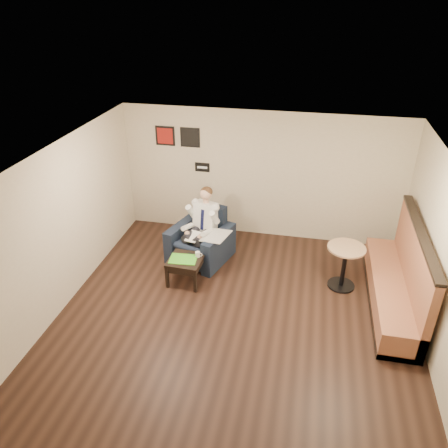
% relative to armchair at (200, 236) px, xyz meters
% --- Properties ---
extents(ground, '(6.00, 6.00, 0.00)m').
position_rel_armchair_xyz_m(ground, '(1.05, -1.73, -0.52)').
color(ground, black).
rests_on(ground, ground).
extents(wall_back, '(6.00, 0.02, 2.80)m').
position_rel_armchair_xyz_m(wall_back, '(1.05, 1.27, 0.88)').
color(wall_back, beige).
rests_on(wall_back, ground).
extents(wall_front, '(6.00, 0.02, 2.80)m').
position_rel_armchair_xyz_m(wall_front, '(1.05, -4.73, 0.88)').
color(wall_front, beige).
rests_on(wall_front, ground).
extents(wall_left, '(0.02, 6.00, 2.80)m').
position_rel_armchair_xyz_m(wall_left, '(-1.95, -1.73, 0.88)').
color(wall_left, beige).
rests_on(wall_left, ground).
extents(wall_right, '(0.02, 6.00, 2.80)m').
position_rel_armchair_xyz_m(wall_right, '(4.05, -1.73, 0.88)').
color(wall_right, beige).
rests_on(wall_right, ground).
extents(ceiling, '(6.00, 6.00, 0.02)m').
position_rel_armchair_xyz_m(ceiling, '(1.05, -1.73, 2.28)').
color(ceiling, white).
rests_on(ceiling, wall_back).
extents(seating_sign, '(0.32, 0.02, 0.20)m').
position_rel_armchair_xyz_m(seating_sign, '(-0.25, 1.26, 0.98)').
color(seating_sign, black).
rests_on(seating_sign, wall_back).
extents(art_print_left, '(0.42, 0.03, 0.42)m').
position_rel_armchair_xyz_m(art_print_left, '(-1.05, 1.26, 1.63)').
color(art_print_left, maroon).
rests_on(art_print_left, wall_back).
extents(art_print_right, '(0.42, 0.03, 0.42)m').
position_rel_armchair_xyz_m(art_print_right, '(-0.50, 1.26, 1.63)').
color(art_print_right, black).
rests_on(art_print_right, wall_back).
extents(armchair, '(1.35, 1.35, 1.04)m').
position_rel_armchair_xyz_m(armchair, '(0.00, 0.00, 0.00)').
color(armchair, black).
rests_on(armchair, ground).
extents(seated_man, '(0.95, 1.17, 1.43)m').
position_rel_armchair_xyz_m(seated_man, '(-0.04, -0.13, 0.19)').
color(seated_man, silver).
rests_on(seated_man, armchair).
extents(lap_papers, '(0.31, 0.39, 0.01)m').
position_rel_armchair_xyz_m(lap_papers, '(-0.07, -0.24, 0.12)').
color(lap_papers, white).
rests_on(lap_papers, seated_man).
extents(newspaper, '(0.58, 0.66, 0.01)m').
position_rel_armchair_xyz_m(newspaper, '(0.38, -0.24, 0.19)').
color(newspaper, silver).
rests_on(newspaper, armchair).
extents(side_table, '(0.64, 0.64, 0.50)m').
position_rel_armchair_xyz_m(side_table, '(-0.07, -0.84, -0.27)').
color(side_table, black).
rests_on(side_table, ground).
extents(green_folder, '(0.53, 0.40, 0.01)m').
position_rel_armchair_xyz_m(green_folder, '(-0.10, -0.86, -0.01)').
color(green_folder, green).
rests_on(green_folder, side_table).
extents(coffee_mug, '(0.10, 0.10, 0.11)m').
position_rel_armchair_xyz_m(coffee_mug, '(0.14, -0.72, 0.03)').
color(coffee_mug, white).
rests_on(coffee_mug, side_table).
extents(smartphone, '(0.17, 0.11, 0.01)m').
position_rel_armchair_xyz_m(smartphone, '(-0.00, -0.67, -0.02)').
color(smartphone, black).
rests_on(smartphone, side_table).
extents(banquette, '(0.68, 2.86, 1.46)m').
position_rel_armchair_xyz_m(banquette, '(3.64, -0.75, 0.21)').
color(banquette, '#96563A').
rests_on(banquette, ground).
extents(cafe_table, '(0.82, 0.82, 0.85)m').
position_rel_armchair_xyz_m(cafe_table, '(2.82, -0.39, -0.09)').
color(cafe_table, '#A77D5A').
rests_on(cafe_table, ground).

